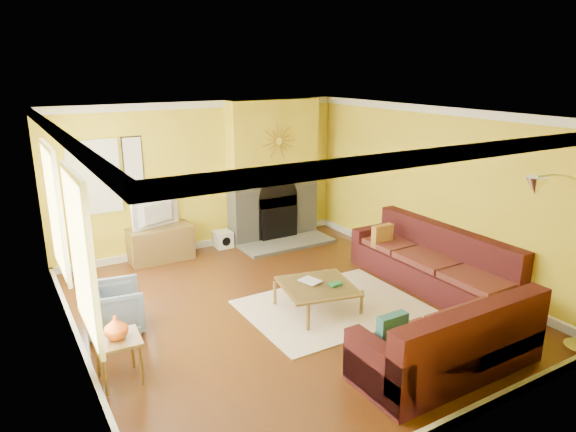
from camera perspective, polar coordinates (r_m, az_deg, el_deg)
floor at (r=7.41m, az=-0.15°, el=-10.15°), size 5.50×6.00×0.02m
ceiling at (r=6.65m, az=-0.17°, el=11.30°), size 5.50×6.00×0.02m
wall_back at (r=9.55m, az=-9.42°, el=4.37°), size 5.50×0.02×2.70m
wall_front at (r=4.73m, az=18.94°, el=-8.86°), size 5.50×0.02×2.70m
wall_left at (r=6.06m, az=-23.30°, el=-3.77°), size 0.02×6.00×2.70m
wall_right at (r=8.60m, az=15.90°, el=2.64°), size 0.02×6.00×2.70m
baseboard at (r=7.38m, az=-0.15°, el=-9.67°), size 5.50×6.00×0.12m
crown_molding at (r=6.66m, az=-0.17°, el=10.71°), size 5.50×6.00×0.12m
window_left_near at (r=7.26m, az=-24.59°, el=0.52°), size 0.06×1.22×1.72m
window_left_far at (r=5.45m, az=-22.16°, el=-4.14°), size 0.06×1.22×1.72m
window_back at (r=8.96m, az=-20.74°, el=4.06°), size 0.82×0.06×1.22m
wall_art at (r=9.09m, az=-16.76°, el=4.91°), size 0.34×0.04×1.14m
fireplace at (r=9.92m, az=-1.68°, el=5.04°), size 1.80×0.40×2.70m
mantel at (r=9.74m, az=-0.99°, el=4.23°), size 1.92×0.22×0.08m
hearth at (r=9.81m, az=-0.05°, el=-3.09°), size 1.80×0.70×0.06m
sunburst at (r=9.62m, az=-1.04°, el=8.31°), size 0.70×0.04×0.70m
rug at (r=7.43m, az=4.89°, el=-9.98°), size 2.40×1.80×0.02m
sectional_sofa at (r=7.23m, az=11.78°, el=-7.20°), size 3.10×3.63×0.90m
coffee_table at (r=7.26m, az=3.28°, el=-9.00°), size 1.16×1.16×0.38m
media_console at (r=9.27m, az=-13.96°, el=-3.01°), size 1.09×0.49×0.60m
tv at (r=9.10m, az=-14.20°, el=0.32°), size 0.90×0.38×0.52m
subwoofer at (r=9.75m, az=-7.24°, el=-2.57°), size 0.31×0.31×0.31m
armchair at (r=7.02m, az=-18.70°, el=-9.68°), size 0.79×0.77×0.64m
side_table at (r=6.01m, az=-18.23°, el=-14.93°), size 0.50×0.50×0.52m
vase at (r=5.82m, az=-18.58°, el=-11.64°), size 0.27×0.27×0.26m
book at (r=7.17m, az=1.89°, el=-7.49°), size 0.29×0.34×0.03m
arc_lamp at (r=6.35m, az=28.33°, el=-5.60°), size 1.43×0.36×2.27m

